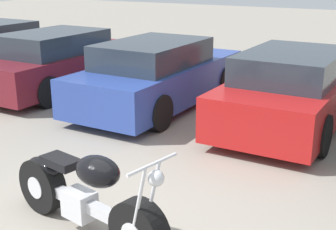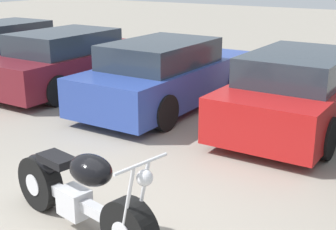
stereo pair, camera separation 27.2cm
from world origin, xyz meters
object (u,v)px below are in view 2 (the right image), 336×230
at_px(parked_car_maroon, 71,61).
at_px(parked_car_blue, 166,75).
at_px(motorcycle, 79,194).
at_px(parked_car_navy, 9,48).
at_px(parked_car_red, 301,91).

relative_size(parked_car_maroon, parked_car_blue, 1.00).
relative_size(motorcycle, parked_car_maroon, 0.50).
xyz_separation_m(motorcycle, parked_car_navy, (-7.13, 4.93, 0.21)).
distance_m(parked_car_maroon, parked_car_blue, 2.65).
bearing_deg(parked_car_blue, parked_car_maroon, 178.41).
relative_size(parked_car_navy, parked_car_maroon, 1.00).
distance_m(motorcycle, parked_car_maroon, 6.38).
height_order(parked_car_navy, parked_car_blue, same).
height_order(motorcycle, parked_car_red, parked_car_red).
xyz_separation_m(parked_car_blue, parked_car_red, (2.65, 0.23, 0.00)).
height_order(parked_car_maroon, parked_car_blue, same).
height_order(parked_car_maroon, parked_car_red, same).
distance_m(parked_car_navy, parked_car_maroon, 2.68).
bearing_deg(parked_car_red, parked_car_maroon, -178.35).
relative_size(parked_car_navy, parked_car_blue, 1.00).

